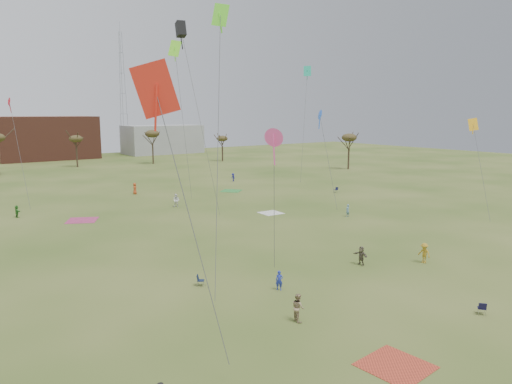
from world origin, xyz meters
TOP-DOWN VIEW (x-y plane):
  - ground at (0.00, 0.00)m, footprint 260.00×260.00m
  - flyer_near_right at (-5.64, 1.31)m, footprint 0.64×0.64m
  - spectator_fore_b at (-8.06, -3.61)m, footprint 0.88×1.02m
  - spectator_fore_c at (3.97, 1.79)m, footprint 0.51×1.56m
  - flyer_mid_b at (8.92, -1.12)m, footprint 0.70×1.18m
  - flyer_mid_c at (17.61, 16.20)m, footprint 0.63×0.46m
  - spectator_mid_e at (2.70, 34.75)m, footprint 1.15×1.15m
  - flyer_far_a at (-16.75, 40.63)m, footprint 0.66×1.50m
  - flyer_far_b at (2.17, 48.53)m, footprint 0.96×1.08m
  - flyer_far_c at (23.16, 51.26)m, footprint 0.69×1.07m
  - blanket_red at (-7.57, -10.88)m, footprint 3.56×3.56m
  - blanket_cream at (10.98, 23.69)m, footprint 2.88×2.88m
  - blanket_plum at (-10.59, 34.05)m, footprint 4.75×4.75m
  - blanket_olive at (16.65, 41.97)m, footprint 4.53×4.53m
  - camp_chair_left at (-9.98, 5.60)m, footprint 0.74×0.73m
  - camp_chair_center at (2.45, -10.04)m, footprint 0.74×0.73m
  - camp_chair_right at (29.96, 30.38)m, footprint 0.62×0.59m
  - kites_aloft at (-1.17, 21.21)m, footprint 59.63×52.91m
  - tree_line at (-2.85, 79.12)m, footprint 117.44×49.32m
  - building_brick at (5.00, 120.00)m, footprint 26.00×16.00m
  - building_grey at (40.00, 118.00)m, footprint 24.00×12.00m
  - radio_tower at (30.00, 125.00)m, footprint 1.51×1.72m

SIDE VIEW (x-z plane):
  - ground at x=0.00m, z-range 0.00..0.00m
  - blanket_red at x=-7.57m, z-range -0.01..0.02m
  - blanket_cream at x=10.98m, z-range -0.01..0.02m
  - blanket_plum at x=-10.59m, z-range -0.01..0.02m
  - blanket_olive at x=16.65m, z-range -0.01..0.02m
  - camp_chair_left at x=-9.98m, z-range -0.18..0.69m
  - camp_chair_center at x=2.45m, z-range -0.18..0.69m
  - camp_chair_right at x=29.96m, z-range -0.18..0.69m
  - flyer_near_right at x=-5.64m, z-range 0.00..1.50m
  - flyer_far_a at x=-16.75m, z-range 0.00..1.56m
  - flyer_far_c at x=23.16m, z-range 0.00..1.57m
  - flyer_mid_c at x=17.61m, z-range 0.00..1.60m
  - spectator_fore_c at x=3.97m, z-range 0.00..1.67m
  - flyer_mid_b at x=8.92m, z-range 0.00..1.80m
  - spectator_fore_b at x=-8.06m, z-range 0.00..1.83m
  - flyer_far_b at x=2.17m, z-range 0.00..1.85m
  - spectator_mid_e at x=2.70m, z-range 0.00..1.88m
  - building_grey at x=40.00m, z-range 0.00..9.00m
  - building_brick at x=5.00m, z-range 0.00..12.00m
  - tree_line at x=-2.85m, z-range 2.63..11.54m
  - kites_aloft at x=-1.17m, z-range 7.23..29.56m
  - radio_tower at x=30.00m, z-range -1.29..39.71m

